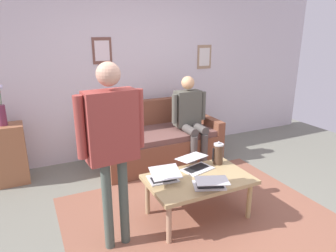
# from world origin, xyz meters

# --- Properties ---
(ground_plane) EXTENTS (7.68, 7.68, 0.00)m
(ground_plane) POSITION_xyz_m (0.00, 0.00, 0.00)
(ground_plane) COLOR slate
(area_rug) EXTENTS (2.74, 2.25, 0.01)m
(area_rug) POSITION_xyz_m (0.00, -0.02, 0.00)
(area_rug) COLOR brown
(area_rug) RESTS_ON ground_plane
(back_wall) EXTENTS (7.04, 0.11, 2.70)m
(back_wall) POSITION_xyz_m (-0.00, -2.20, 1.35)
(back_wall) COLOR silver
(back_wall) RESTS_ON ground_plane
(couch) EXTENTS (1.72, 0.87, 0.88)m
(couch) POSITION_xyz_m (-0.21, -1.64, 0.31)
(couch) COLOR brown
(couch) RESTS_ON ground_plane
(coffee_table) EXTENTS (1.07, 0.67, 0.45)m
(coffee_table) POSITION_xyz_m (0.00, -0.12, 0.40)
(coffee_table) COLOR tan
(coffee_table) RESTS_ON ground_plane
(laptop_left) EXTENTS (0.40, 0.41, 0.12)m
(laptop_left) POSITION_xyz_m (0.01, 0.10, 0.49)
(laptop_left) COLOR silver
(laptop_left) RESTS_ON coffee_table
(laptop_center) EXTENTS (0.39, 0.38, 0.12)m
(laptop_center) POSITION_xyz_m (-0.08, -0.33, 0.49)
(laptop_center) COLOR silver
(laptop_center) RESTS_ON coffee_table
(laptop_right) EXTENTS (0.32, 0.34, 0.15)m
(laptop_right) POSITION_xyz_m (0.35, -0.22, 0.49)
(laptop_right) COLOR silver
(laptop_right) RESTS_ON coffee_table
(french_press) EXTENTS (0.13, 0.11, 0.27)m
(french_press) POSITION_xyz_m (-0.38, -0.33, 0.57)
(french_press) COLOR #4C3323
(french_press) RESTS_ON coffee_table
(side_shelf) EXTENTS (0.42, 0.32, 0.78)m
(side_shelf) POSITION_xyz_m (1.79, -1.82, 0.39)
(side_shelf) COLOR #945A3A
(side_shelf) RESTS_ON ground_plane
(flower_vase) EXTENTS (0.12, 0.10, 0.50)m
(flower_vase) POSITION_xyz_m (1.79, -1.82, 0.96)
(flower_vase) COLOR #67273F
(flower_vase) RESTS_ON side_shelf
(person_standing) EXTENTS (0.59, 0.22, 1.67)m
(person_standing) POSITION_xyz_m (0.91, -0.05, 1.07)
(person_standing) COLOR #455048
(person_standing) RESTS_ON ground_plane
(person_seated) EXTENTS (0.55, 0.51, 1.28)m
(person_seated) POSITION_xyz_m (-0.62, -1.41, 0.73)
(person_seated) COLOR #494441
(person_seated) RESTS_ON ground_plane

